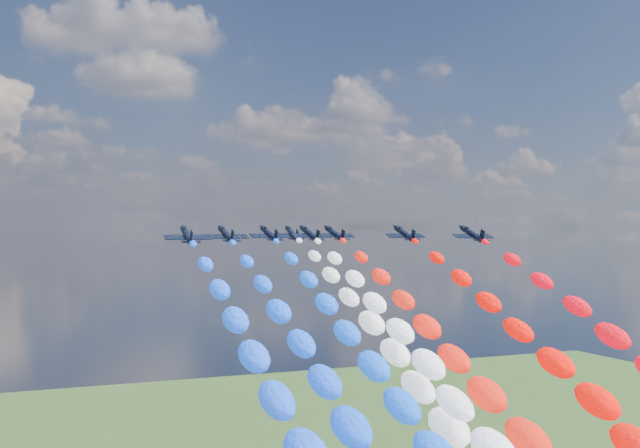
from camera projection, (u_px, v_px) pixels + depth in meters
name	position (u px, v px, depth m)	size (l,w,h in m)	color
jet_0	(187.00, 235.00, 139.01)	(8.16, 10.95, 2.41)	black
jet_1	(226.00, 234.00, 150.18)	(8.16, 10.95, 2.41)	black
jet_2	(269.00, 234.00, 162.10)	(8.16, 10.95, 2.41)	black
jet_3	(310.00, 234.00, 164.01)	(8.16, 10.95, 2.41)	black
trail_3	(475.00, 447.00, 107.74)	(6.25, 118.98, 60.35)	white
jet_4	(292.00, 233.00, 175.10)	(8.16, 10.95, 2.41)	black
trail_4	(434.00, 426.00, 118.83)	(6.25, 118.98, 60.35)	white
jet_5	(335.00, 234.00, 169.50)	(8.16, 10.95, 2.41)	black
trail_5	(504.00, 436.00, 113.23)	(6.25, 118.98, 60.35)	red
jet_6	(405.00, 234.00, 165.46)	(8.16, 10.95, 2.41)	black
trail_6	(617.00, 444.00, 109.19)	(6.25, 118.98, 60.35)	#ED0B04
jet_7	(472.00, 234.00, 158.19)	(8.16, 10.95, 2.41)	black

